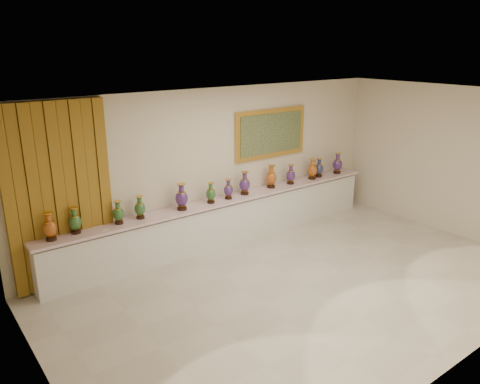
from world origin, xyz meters
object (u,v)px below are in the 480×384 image
object	(u,v)px
vase_0	(50,228)
vase_2	(118,213)
vase_1	(75,222)
counter	(225,221)

from	to	relation	value
vase_0	vase_2	xyz separation A→B (m)	(1.11, 0.03, -0.02)
vase_0	vase_1	distance (m)	0.40
counter	vase_0	distance (m)	3.35
counter	vase_1	world-z (taller)	vase_1
vase_1	vase_2	size ratio (longest dim) A/B	1.08
counter	vase_2	distance (m)	2.27
counter	vase_2	world-z (taller)	vase_2
vase_2	counter	bearing A→B (deg)	0.14
counter	vase_1	bearing A→B (deg)	179.66
vase_0	vase_1	xyz separation A→B (m)	(0.40, 0.05, -0.01)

